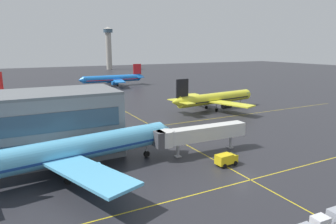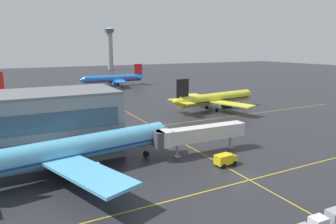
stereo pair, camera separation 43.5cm
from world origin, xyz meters
name	(u,v)px [view 1 (the left image)]	position (x,y,z in m)	size (l,w,h in m)	color
ground_plane	(242,175)	(0.00, 0.00, 0.00)	(600.00, 600.00, 0.00)	#28282D
airliner_front_gate	(70,150)	(-25.13, 13.13, 4.36)	(41.05, 35.06, 12.77)	#5BB7E5
airliner_second_row	(215,98)	(27.82, 45.77, 3.83)	(36.12, 30.94, 11.23)	yellow
airliner_third_row	(43,93)	(-22.33, 82.43, 4.25)	(40.05, 34.35, 12.44)	white
airliner_far_left_stand	(113,79)	(16.96, 122.99, 3.92)	(36.76, 31.85, 11.48)	blue
taxiway_markings	(190,147)	(0.00, 16.60, 0.00)	(145.20, 81.84, 0.01)	yellow
service_truck_red_van	(226,159)	(0.42, 4.76, 1.18)	(4.24, 2.42, 2.10)	yellow
baggage_cart_row_fourth	(320,224)	(-2.69, -16.27, 1.00)	(2.79, 1.77, 1.86)	#99999E
baggage_cart_row_fifth	(336,217)	(0.38, -16.17, 1.00)	(2.79, 1.77, 1.86)	#99999E
jet_bridge	(195,134)	(-1.51, 12.32, 4.06)	(19.99, 3.73, 5.58)	silver
control_tower	(109,45)	(51.07, 242.19, 22.25)	(8.82, 8.82, 38.40)	#ADA89E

